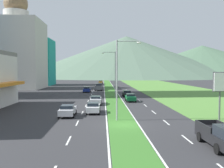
# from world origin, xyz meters

# --- Properties ---
(ground_plane) EXTENTS (600.00, 600.00, 0.00)m
(ground_plane) POSITION_xyz_m (0.00, 0.00, 0.00)
(ground_plane) COLOR #2D2D30
(grass_median) EXTENTS (3.20, 240.00, 0.06)m
(grass_median) POSITION_xyz_m (0.00, 60.00, 0.03)
(grass_median) COLOR #387028
(grass_median) RESTS_ON ground_plane
(grass_verge_right) EXTENTS (24.00, 240.00, 0.06)m
(grass_verge_right) POSITION_xyz_m (20.60, 60.00, 0.03)
(grass_verge_right) COLOR #518438
(grass_verge_right) RESTS_ON ground_plane
(lane_dash_left_2) EXTENTS (0.16, 2.80, 0.01)m
(lane_dash_left_2) POSITION_xyz_m (-5.10, -5.83, 0.01)
(lane_dash_left_2) COLOR silver
(lane_dash_left_2) RESTS_ON ground_plane
(lane_dash_left_3) EXTENTS (0.16, 2.80, 0.01)m
(lane_dash_left_3) POSITION_xyz_m (-5.10, 1.26, 0.01)
(lane_dash_left_3) COLOR silver
(lane_dash_left_3) RESTS_ON ground_plane
(lane_dash_left_4) EXTENTS (0.16, 2.80, 0.01)m
(lane_dash_left_4) POSITION_xyz_m (-5.10, 8.35, 0.01)
(lane_dash_left_4) COLOR silver
(lane_dash_left_4) RESTS_ON ground_plane
(lane_dash_left_5) EXTENTS (0.16, 2.80, 0.01)m
(lane_dash_left_5) POSITION_xyz_m (-5.10, 15.43, 0.01)
(lane_dash_left_5) COLOR silver
(lane_dash_left_5) RESTS_ON ground_plane
(lane_dash_left_6) EXTENTS (0.16, 2.80, 0.01)m
(lane_dash_left_6) POSITION_xyz_m (-5.10, 22.52, 0.01)
(lane_dash_left_6) COLOR silver
(lane_dash_left_6) RESTS_ON ground_plane
(lane_dash_left_7) EXTENTS (0.16, 2.80, 0.01)m
(lane_dash_left_7) POSITION_xyz_m (-5.10, 29.61, 0.01)
(lane_dash_left_7) COLOR silver
(lane_dash_left_7) RESTS_ON ground_plane
(lane_dash_left_8) EXTENTS (0.16, 2.80, 0.01)m
(lane_dash_left_8) POSITION_xyz_m (-5.10, 36.69, 0.01)
(lane_dash_left_8) COLOR silver
(lane_dash_left_8) RESTS_ON ground_plane
(lane_dash_left_9) EXTENTS (0.16, 2.80, 0.01)m
(lane_dash_left_9) POSITION_xyz_m (-5.10, 43.78, 0.01)
(lane_dash_left_9) COLOR silver
(lane_dash_left_9) RESTS_ON ground_plane
(lane_dash_left_10) EXTENTS (0.16, 2.80, 0.01)m
(lane_dash_left_10) POSITION_xyz_m (-5.10, 50.86, 0.01)
(lane_dash_left_10) COLOR silver
(lane_dash_left_10) RESTS_ON ground_plane
(lane_dash_right_2) EXTENTS (0.16, 2.80, 0.01)m
(lane_dash_right_2) POSITION_xyz_m (5.10, -5.83, 0.01)
(lane_dash_right_2) COLOR silver
(lane_dash_right_2) RESTS_ON ground_plane
(lane_dash_right_3) EXTENTS (0.16, 2.80, 0.01)m
(lane_dash_right_3) POSITION_xyz_m (5.10, 1.26, 0.01)
(lane_dash_right_3) COLOR silver
(lane_dash_right_3) RESTS_ON ground_plane
(lane_dash_right_4) EXTENTS (0.16, 2.80, 0.01)m
(lane_dash_right_4) POSITION_xyz_m (5.10, 8.35, 0.01)
(lane_dash_right_4) COLOR silver
(lane_dash_right_4) RESTS_ON ground_plane
(lane_dash_right_5) EXTENTS (0.16, 2.80, 0.01)m
(lane_dash_right_5) POSITION_xyz_m (5.10, 15.43, 0.01)
(lane_dash_right_5) COLOR silver
(lane_dash_right_5) RESTS_ON ground_plane
(lane_dash_right_6) EXTENTS (0.16, 2.80, 0.01)m
(lane_dash_right_6) POSITION_xyz_m (5.10, 22.52, 0.01)
(lane_dash_right_6) COLOR silver
(lane_dash_right_6) RESTS_ON ground_plane
(lane_dash_right_7) EXTENTS (0.16, 2.80, 0.01)m
(lane_dash_right_7) POSITION_xyz_m (5.10, 29.61, 0.01)
(lane_dash_right_7) COLOR silver
(lane_dash_right_7) RESTS_ON ground_plane
(lane_dash_right_8) EXTENTS (0.16, 2.80, 0.01)m
(lane_dash_right_8) POSITION_xyz_m (5.10, 36.69, 0.01)
(lane_dash_right_8) COLOR silver
(lane_dash_right_8) RESTS_ON ground_plane
(lane_dash_right_9) EXTENTS (0.16, 2.80, 0.01)m
(lane_dash_right_9) POSITION_xyz_m (5.10, 43.78, 0.01)
(lane_dash_right_9) COLOR silver
(lane_dash_right_9) RESTS_ON ground_plane
(lane_dash_right_10) EXTENTS (0.16, 2.80, 0.01)m
(lane_dash_right_10) POSITION_xyz_m (5.10, 50.86, 0.01)
(lane_dash_right_10) COLOR silver
(lane_dash_right_10) RESTS_ON ground_plane
(edge_line_median_left) EXTENTS (0.16, 240.00, 0.01)m
(edge_line_median_left) POSITION_xyz_m (-1.75, 60.00, 0.01)
(edge_line_median_left) COLOR silver
(edge_line_median_left) RESTS_ON ground_plane
(edge_line_median_right) EXTENTS (0.16, 240.00, 0.01)m
(edge_line_median_right) POSITION_xyz_m (1.75, 60.00, 0.01)
(edge_line_median_right) COLOR silver
(edge_line_median_right) RESTS_ON ground_plane
(domed_building) EXTENTS (16.80, 16.80, 32.09)m
(domed_building) POSITION_xyz_m (-30.98, 58.03, 12.87)
(domed_building) COLOR beige
(domed_building) RESTS_ON ground_plane
(midrise_colored) EXTENTS (14.17, 14.17, 19.07)m
(midrise_colored) POSITION_xyz_m (-30.49, 79.36, 9.54)
(midrise_colored) COLOR teal
(midrise_colored) RESTS_ON ground_plane
(hill_far_left) EXTENTS (137.17, 137.17, 21.90)m
(hill_far_left) POSITION_xyz_m (-107.42, 238.28, 10.95)
(hill_far_left) COLOR #516B56
(hill_far_left) RESTS_ON ground_plane
(hill_far_center) EXTENTS (229.09, 229.09, 43.36)m
(hill_far_center) POSITION_xyz_m (23.29, 242.13, 21.68)
(hill_far_center) COLOR #516B56
(hill_far_center) RESTS_ON ground_plane
(hill_far_right) EXTENTS (205.36, 205.36, 34.46)m
(hill_far_right) POSITION_xyz_m (108.50, 248.44, 17.23)
(hill_far_right) COLOR #47664C
(hill_far_right) RESTS_ON ground_plane
(street_lamp_near) EXTENTS (2.97, 0.46, 9.56)m
(street_lamp_near) POSITION_xyz_m (-0.22, 2.54, 5.49)
(street_lamp_near) COLOR #99999E
(street_lamp_near) RESTS_ON ground_plane
(street_lamp_mid) EXTENTS (3.07, 0.33, 10.17)m
(street_lamp_mid) POSITION_xyz_m (0.24, 27.95, 5.81)
(street_lamp_mid) COLOR #99999E
(street_lamp_mid) RESTS_ON ground_plane
(car_0) EXTENTS (1.91, 4.06, 1.45)m
(car_0) POSITION_xyz_m (-3.28, 91.89, 0.75)
(car_0) COLOR #C6842D
(car_0) RESTS_ON ground_plane
(car_1) EXTENTS (2.04, 4.75, 1.50)m
(car_1) POSITION_xyz_m (-3.45, 17.15, 0.78)
(car_1) COLOR silver
(car_1) RESTS_ON ground_plane
(car_2) EXTENTS (1.89, 4.53, 1.48)m
(car_2) POSITION_xyz_m (3.18, 21.28, 0.77)
(car_2) COLOR #0C5128
(car_2) RESTS_ON ground_plane
(car_3) EXTENTS (2.00, 4.53, 1.48)m
(car_3) POSITION_xyz_m (-6.80, 5.70, 0.77)
(car_3) COLOR #B2B2B7
(car_3) RESTS_ON ground_plane
(car_4) EXTENTS (2.00, 4.72, 1.55)m
(car_4) POSITION_xyz_m (-6.67, 42.71, 0.80)
(car_4) COLOR navy
(car_4) RESTS_ON ground_plane
(car_5) EXTENTS (1.94, 4.40, 1.48)m
(car_5) POSITION_xyz_m (-3.55, 8.10, 0.76)
(car_5) COLOR silver
(car_5) RESTS_ON ground_plane
(car_6) EXTENTS (2.00, 4.01, 1.39)m
(car_6) POSITION_xyz_m (3.43, 30.70, 0.72)
(car_6) COLOR black
(car_6) RESTS_ON ground_plane
(pickup_truck_0) EXTENTS (2.18, 5.40, 2.00)m
(pickup_truck_0) POSITION_xyz_m (6.88, -8.52, 0.98)
(pickup_truck_0) COLOR black
(pickup_truck_0) RESTS_ON ground_plane
(pickup_truck_1) EXTENTS (2.18, 5.40, 2.00)m
(pickup_truck_1) POSITION_xyz_m (-3.47, 49.05, 0.98)
(pickup_truck_1) COLOR #515459
(pickup_truck_1) RESTS_ON ground_plane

